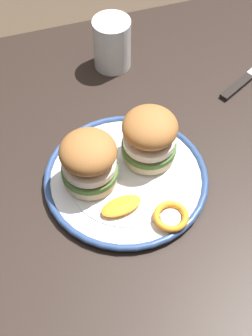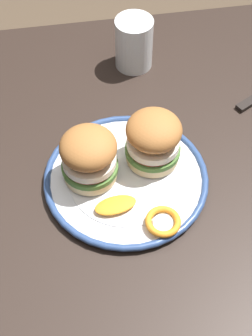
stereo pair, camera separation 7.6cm
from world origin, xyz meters
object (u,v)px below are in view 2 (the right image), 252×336
dinner_plate (126,178)px  drinking_glass (134,46)px  sandwich_half_left (89,156)px  sandwich_half_right (153,139)px  dining_table (140,187)px

dinner_plate → drinking_glass: size_ratio=2.64×
sandwich_half_left → sandwich_half_right: 0.11m
sandwich_half_left → drinking_glass: size_ratio=1.01×
dining_table → sandwich_half_left: bearing=21.4°
sandwich_half_right → drinking_glass: bearing=-92.7°
sandwich_half_left → drinking_glass: 0.31m
dinner_plate → sandwich_half_right: bearing=-148.4°
dining_table → drinking_glass: bearing=-96.6°
dining_table → dinner_plate: 0.13m
sandwich_half_left → drinking_glass: bearing=-113.7°
dining_table → sandwich_half_right: (-0.02, 0.02, 0.17)m
drinking_glass → sandwich_half_right: bearing=87.3°
dining_table → sandwich_half_left: (0.10, 0.04, 0.17)m
dining_table → dinner_plate: size_ratio=4.65×
sandwich_half_right → drinking_glass: sandwich_half_right is taller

